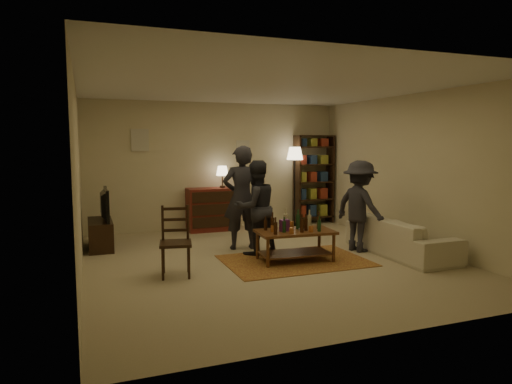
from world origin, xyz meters
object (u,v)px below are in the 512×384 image
coffee_table (294,235)px  dresser (212,208)px  floor_lamp (295,159)px  dining_chair (175,238)px  person_left (242,198)px  bookshelf (314,178)px  person_by_sofa (360,206)px  tv_stand (100,227)px  sofa (400,236)px  person_right (256,208)px

coffee_table → dresser: bearing=100.9°
dresser → floor_lamp: size_ratio=0.78×
dining_chair → person_left: person_left is taller
bookshelf → person_left: bookshelf is taller
dresser → person_by_sofa: person_by_sofa is taller
dresser → floor_lamp: floor_lamp is taller
coffee_table → dining_chair: bearing=-177.2°
dining_chair → tv_stand: size_ratio=0.94×
bookshelf → sofa: (-0.05, -3.18, -0.73)m
coffee_table → dresser: (-0.56, 2.89, 0.05)m
person_left → sofa: bearing=157.9°
person_right → dresser: bearing=-95.3°
sofa → person_left: 2.75m
floor_lamp → person_by_sofa: floor_lamp is taller
floor_lamp → person_left: size_ratio=0.97×
bookshelf → person_right: 3.26m
coffee_table → person_right: size_ratio=0.79×
bookshelf → sofa: bookshelf is taller
dining_chair → tv_stand: tv_stand is taller
coffee_table → person_left: 1.29m
sofa → person_by_sofa: size_ratio=1.34×
tv_stand → person_right: 2.78m
dresser → sofa: bearing=-52.5°
floor_lamp → sofa: bearing=-80.7°
tv_stand → dining_chair: bearing=-65.7°
tv_stand → sofa: size_ratio=0.51×
dresser → sofa: size_ratio=0.65×
person_right → person_by_sofa: person_right is taller
coffee_table → tv_stand: tv_stand is taller
bookshelf → coffee_table: bearing=-122.5°
person_right → person_by_sofa: bearing=157.5°
dresser → floor_lamp: (1.90, -0.06, 1.01)m
person_by_sofa → dining_chair: bearing=81.4°
tv_stand → person_right: (2.40, -1.33, 0.40)m
floor_lamp → person_by_sofa: 2.69m
tv_stand → floor_lamp: size_ratio=0.60×
bookshelf → person_left: 3.02m
tv_stand → person_right: size_ratio=0.68×
floor_lamp → person_right: (-1.75, -2.18, -0.71)m
person_right → tv_stand: bearing=-38.2°
tv_stand → bookshelf: 4.84m
tv_stand → person_right: person_right is taller
tv_stand → person_by_sofa: 4.51m
sofa → person_right: bearing=68.8°
coffee_table → dining_chair: size_ratio=1.24×
tv_stand → person_left: size_ratio=0.59×
person_right → floor_lamp: bearing=-137.8°
bookshelf → floor_lamp: bookshelf is taller
coffee_table → person_by_sofa: size_ratio=0.79×
person_left → person_right: (0.09, -0.45, -0.12)m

